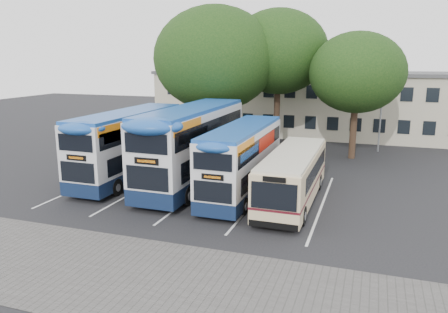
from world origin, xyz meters
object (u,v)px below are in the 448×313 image
tree_mid (278,52)px  bus_single (293,174)px  tree_left (215,59)px  bus_dd_left (129,142)px  lamp_post (383,89)px  bus_dd_mid (193,142)px  bus_dd_right (242,157)px  tree_right (357,73)px

tree_mid → bus_single: tree_mid is taller
tree_left → bus_dd_left: bearing=-102.4°
tree_mid → bus_single: size_ratio=1.24×
tree_mid → lamp_post: bearing=7.9°
bus_dd_left → bus_single: (10.62, -1.21, -0.81)m
tree_mid → bus_dd_mid: tree_mid is taller
tree_mid → bus_dd_right: tree_mid is taller
bus_dd_right → bus_dd_mid: bearing=163.3°
tree_right → bus_dd_right: size_ratio=1.01×
tree_left → bus_single: 15.12m
bus_dd_left → bus_dd_right: size_ratio=1.10×
bus_single → bus_dd_left: bearing=173.5°
bus_dd_mid → bus_single: bearing=-12.0°
tree_left → tree_mid: 5.32m
tree_right → bus_dd_left: tree_right is taller
bus_dd_right → bus_single: 3.00m
lamp_post → bus_dd_mid: 17.47m
bus_dd_mid → bus_single: size_ratio=1.22×
tree_mid → tree_right: (6.36, -2.00, -1.54)m
tree_left → bus_single: size_ratio=1.26×
bus_dd_right → tree_mid: bearing=94.4°
bus_dd_left → bus_dd_mid: 4.32m
tree_mid → bus_dd_left: bearing=-117.9°
bus_dd_right → bus_single: size_ratio=1.02×
lamp_post → bus_dd_mid: bearing=-128.0°
tree_mid → tree_right: bearing=-17.4°
tree_mid → bus_dd_left: 15.33m
tree_left → bus_dd_mid: 11.07m
tree_mid → bus_dd_left: size_ratio=1.11×
tree_right → bus_dd_mid: 14.17m
lamp_post → tree_right: bearing=-121.4°
tree_mid → bus_dd_right: bearing=-85.6°
tree_mid → tree_right: 6.84m
tree_right → bus_single: bearing=-101.5°
lamp_post → tree_mid: size_ratio=0.79×
bus_single → tree_right: bearing=78.5°
tree_left → tree_right: size_ratio=1.23×
bus_dd_right → lamp_post: bearing=63.6°
lamp_post → bus_dd_left: bearing=-137.4°
bus_dd_left → bus_single: size_ratio=1.12×
tree_mid → bus_single: 15.75m
bus_dd_left → bus_dd_right: (7.70, -0.89, -0.22)m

